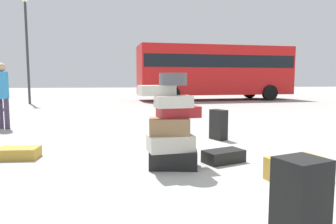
% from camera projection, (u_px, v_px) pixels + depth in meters
% --- Properties ---
extents(ground_plane, '(80.00, 80.00, 0.00)m').
position_uv_depth(ground_plane, '(173.00, 162.00, 4.75)').
color(ground_plane, '#9E9E99').
extents(suitcase_tower, '(0.90, 0.58, 1.35)m').
position_uv_depth(suitcase_tower, '(171.00, 127.00, 4.38)').
color(suitcase_tower, black).
rests_on(suitcase_tower, ground).
extents(suitcase_black_left_side, '(0.39, 0.37, 0.72)m').
position_uv_depth(suitcase_black_left_side, '(300.00, 208.00, 2.20)').
color(suitcase_black_left_side, black).
rests_on(suitcase_black_left_side, ground).
extents(suitcase_tan_foreground_far, '(0.67, 0.50, 0.29)m').
position_uv_depth(suitcase_tan_foreground_far, '(170.00, 141.00, 5.66)').
color(suitcase_tan_foreground_far, '#B28C33').
rests_on(suitcase_tan_foreground_far, ground).
extents(suitcase_tan_right_side, '(0.76, 0.45, 0.29)m').
position_uv_depth(suitcase_tan_right_side, '(294.00, 168.00, 3.92)').
color(suitcase_tan_right_side, '#B28C33').
rests_on(suitcase_tan_right_side, ground).
extents(suitcase_black_white_trunk, '(0.69, 0.52, 0.19)m').
position_uv_depth(suitcase_black_white_trunk, '(224.00, 156.00, 4.73)').
color(suitcase_black_white_trunk, black).
rests_on(suitcase_black_white_trunk, ground).
extents(suitcase_tan_upright_blue, '(0.65, 0.42, 0.18)m').
position_uv_depth(suitcase_tan_upright_blue, '(18.00, 153.00, 4.95)').
color(suitcase_tan_upright_blue, '#B28C33').
rests_on(suitcase_tan_upright_blue, ground).
extents(suitcase_black_foreground_near, '(0.33, 0.41, 0.63)m').
position_uv_depth(suitcase_black_foreground_near, '(218.00, 125.00, 6.48)').
color(suitcase_black_foreground_near, black).
rests_on(suitcase_black_foreground_near, ground).
extents(person_bearded_onlooker, '(0.31, 0.30, 1.67)m').
position_uv_depth(person_bearded_onlooker, '(2.00, 90.00, 7.80)').
color(person_bearded_onlooker, '#3F334C').
rests_on(person_bearded_onlooker, ground).
extents(parked_bus, '(9.21, 3.25, 3.15)m').
position_uv_depth(parked_bus, '(215.00, 69.00, 18.42)').
color(parked_bus, red).
rests_on(parked_bus, ground).
extents(lamp_post, '(0.36, 0.36, 5.38)m').
position_uv_depth(lamp_post, '(26.00, 32.00, 15.37)').
color(lamp_post, '#333338').
rests_on(lamp_post, ground).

